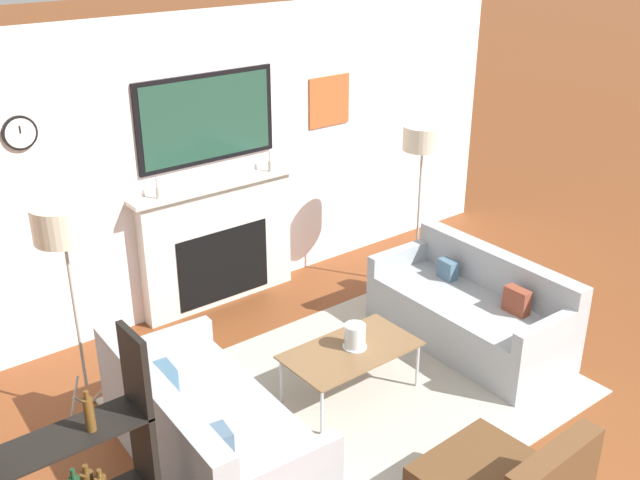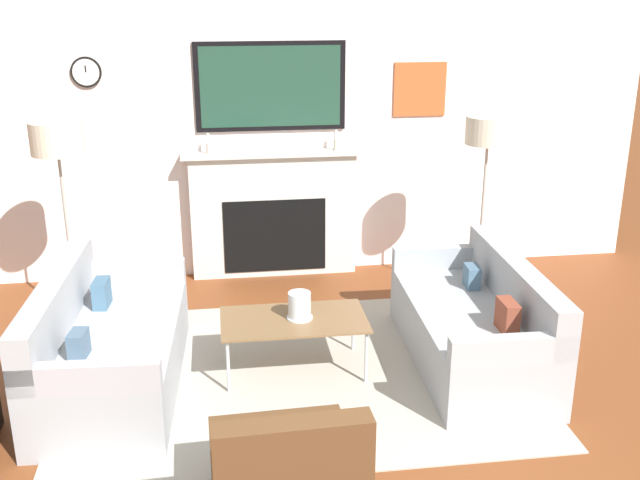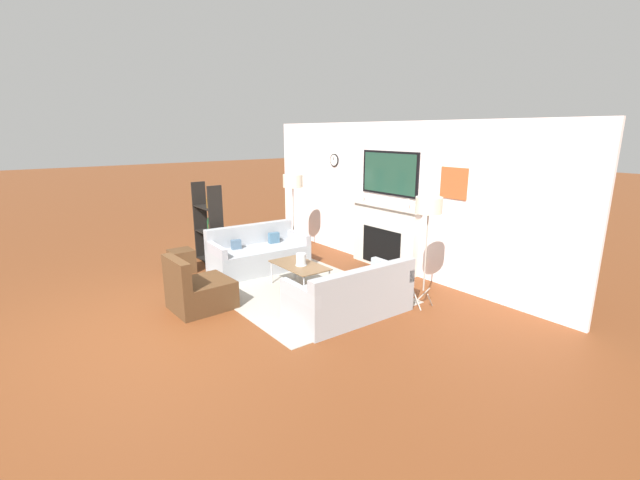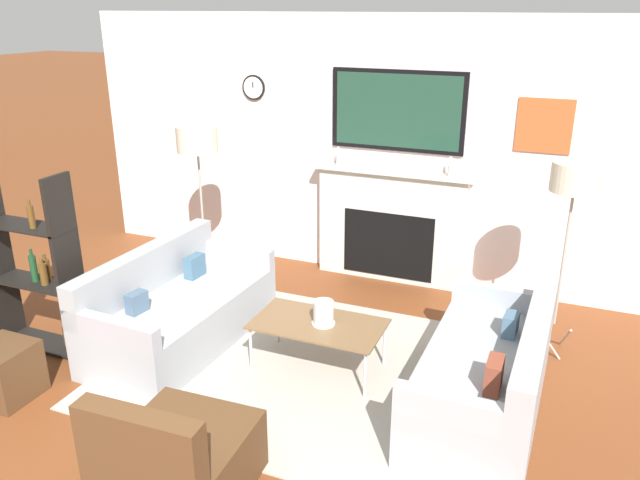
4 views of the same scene
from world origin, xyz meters
name	(u,v)px [view 2 (image 2 of 4)]	position (x,y,z in m)	size (l,w,h in m)	color
fireplace_wall	(272,147)	(0.00, 4.39, 1.23)	(7.13, 0.28, 2.70)	white
area_rug	(298,373)	(0.00, 2.31, 0.01)	(3.24, 2.42, 0.01)	#A29D91
couch_left	(107,349)	(-1.32, 2.31, 0.29)	(0.95, 1.80, 0.81)	#989CA1
couch_right	(476,327)	(1.31, 2.31, 0.28)	(0.85, 1.77, 0.78)	#989CA1
coffee_table	(294,322)	(-0.02, 2.36, 0.39)	(1.04, 0.58, 0.41)	brown
hurricane_candle	(300,307)	(0.02, 2.36, 0.50)	(0.19, 0.19, 0.20)	silver
floor_lamp_left	(57,141)	(-1.71, 3.38, 1.53)	(0.40, 0.40, 1.69)	#9E998E
floor_lamp_right	(488,134)	(1.71, 3.38, 1.50)	(0.38, 0.38, 1.65)	#9E998E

